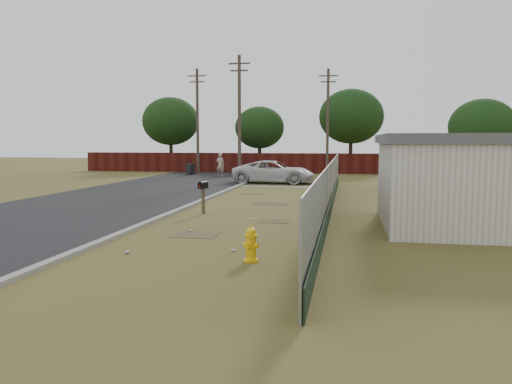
% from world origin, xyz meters
% --- Properties ---
extents(ground, '(120.00, 120.00, 0.00)m').
position_xyz_m(ground, '(0.00, 0.00, 0.00)').
color(ground, brown).
rests_on(ground, ground).
extents(street, '(15.10, 60.00, 0.12)m').
position_xyz_m(street, '(-6.76, 8.05, 0.02)').
color(street, black).
rests_on(street, ground).
extents(chainlink_fence, '(0.10, 27.06, 2.02)m').
position_xyz_m(chainlink_fence, '(3.12, 1.03, 0.80)').
color(chainlink_fence, '#919498').
rests_on(chainlink_fence, ground).
extents(privacy_fence, '(30.00, 0.12, 1.80)m').
position_xyz_m(privacy_fence, '(-6.00, 25.00, 0.90)').
color(privacy_fence, '#45130E').
rests_on(privacy_fence, ground).
extents(utility_poles, '(12.60, 8.24, 9.00)m').
position_xyz_m(utility_poles, '(-3.67, 20.67, 4.69)').
color(utility_poles, '#4F4235').
rests_on(utility_poles, ground).
extents(houses, '(9.30, 17.24, 3.10)m').
position_xyz_m(houses, '(9.70, 3.13, 1.56)').
color(houses, silver).
rests_on(houses, ground).
extents(horizon_trees, '(33.32, 31.94, 7.78)m').
position_xyz_m(horizon_trees, '(0.84, 23.56, 4.63)').
color(horizon_trees, '#302415').
rests_on(horizon_trees, ground).
extents(fire_hydrant, '(0.45, 0.45, 0.87)m').
position_xyz_m(fire_hydrant, '(1.55, -8.05, 0.40)').
color(fire_hydrant, yellow).
rests_on(fire_hydrant, ground).
extents(mailbox, '(0.30, 0.57, 1.31)m').
position_xyz_m(mailbox, '(-1.82, -0.67, 1.03)').
color(mailbox, brown).
rests_on(mailbox, ground).
extents(pickup_truck, '(5.70, 2.86, 1.55)m').
position_xyz_m(pickup_truck, '(-1.18, 14.20, 0.78)').
color(pickup_truck, silver).
rests_on(pickup_truck, ground).
extents(pedestrian, '(0.78, 0.58, 1.93)m').
position_xyz_m(pedestrian, '(-6.39, 19.61, 0.96)').
color(pedestrian, tan).
rests_on(pedestrian, ground).
extents(trash_bin, '(0.81, 0.86, 0.95)m').
position_xyz_m(trash_bin, '(-9.54, 21.45, 0.49)').
color(trash_bin, black).
rests_on(trash_bin, ground).
extents(scattered_litter, '(2.73, 11.35, 0.07)m').
position_xyz_m(scattered_litter, '(-0.21, -3.56, 0.04)').
color(scattered_litter, silver).
rests_on(scattered_litter, ground).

